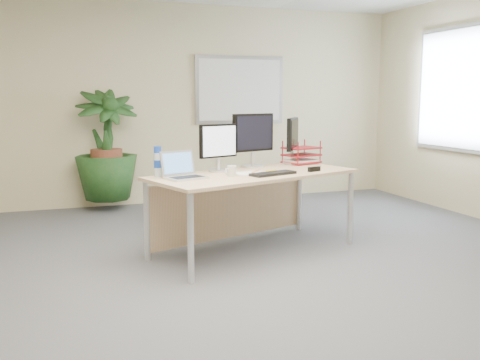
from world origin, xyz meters
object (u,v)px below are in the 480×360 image
object	(u,v)px
monitor_left	(218,145)
monitor_right	(253,137)
desk	(247,188)
laptop	(183,171)
floor_plant	(106,153)

from	to	relation	value
monitor_left	monitor_right	xyz separation A→B (m)	(0.41, 0.18, 0.05)
desk	laptop	size ratio (longest dim) A/B	5.34
floor_plant	laptop	bearing A→B (deg)	-80.21
monitor_right	monitor_left	bearing A→B (deg)	-156.24
desk	monitor_right	xyz separation A→B (m)	(0.16, 0.25, 0.47)
desk	monitor_left	distance (m)	0.50
floor_plant	monitor_right	world-z (taller)	floor_plant
laptop	desk	bearing A→B (deg)	17.10
floor_plant	laptop	world-z (taller)	floor_plant
desk	laptop	world-z (taller)	laptop
floor_plant	laptop	xyz separation A→B (m)	(0.43, -2.47, 0.06)
monitor_left	laptop	bearing A→B (deg)	-145.74
floor_plant	laptop	size ratio (longest dim) A/B	3.77
desk	floor_plant	size ratio (longest dim) A/B	1.42
monitor_left	laptop	xyz separation A→B (m)	(-0.41, -0.28, -0.20)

